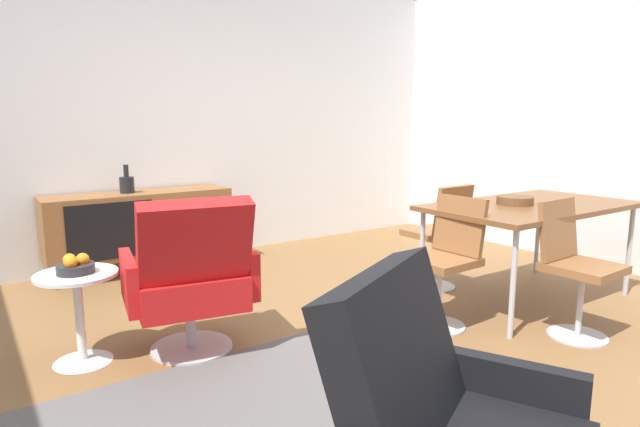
{
  "coord_description": "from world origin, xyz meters",
  "views": [
    {
      "loc": [
        -1.72,
        -2.45,
        1.35
      ],
      "look_at": [
        0.18,
        0.32,
        0.75
      ],
      "focal_mm": 29.68,
      "sensor_mm": 36.0,
      "label": 1
    }
  ],
  "objects_px": {
    "dining_chair_near_window": "(447,256)",
    "sideboard": "(140,223)",
    "fruit_bowl": "(75,266)",
    "side_table_round": "(79,307)",
    "dining_chair_back_left": "(440,232)",
    "wooden_bowl_on_table": "(515,200)",
    "dining_chair_front_left": "(574,263)",
    "vase_cobalt": "(127,184)",
    "dining_table": "(531,209)",
    "lounge_chair_red": "(191,276)"
  },
  "relations": [
    {
      "from": "sideboard",
      "to": "lounge_chair_red",
      "type": "height_order",
      "value": "lounge_chair_red"
    },
    {
      "from": "wooden_bowl_on_table",
      "to": "dining_chair_front_left",
      "type": "height_order",
      "value": "dining_chair_front_left"
    },
    {
      "from": "dining_chair_near_window",
      "to": "sideboard",
      "type": "bearing_deg",
      "value": 117.72
    },
    {
      "from": "dining_chair_back_left",
      "to": "side_table_round",
      "type": "height_order",
      "value": "dining_chair_back_left"
    },
    {
      "from": "side_table_round",
      "to": "wooden_bowl_on_table",
      "type": "bearing_deg",
      "value": -14.26
    },
    {
      "from": "dining_chair_near_window",
      "to": "dining_chair_back_left",
      "type": "height_order",
      "value": "same"
    },
    {
      "from": "side_table_round",
      "to": "lounge_chair_red",
      "type": "bearing_deg",
      "value": -24.29
    },
    {
      "from": "vase_cobalt",
      "to": "dining_table",
      "type": "relative_size",
      "value": 0.16
    },
    {
      "from": "vase_cobalt",
      "to": "dining_table",
      "type": "distance_m",
      "value": 3.34
    },
    {
      "from": "wooden_bowl_on_table",
      "to": "fruit_bowl",
      "type": "distance_m",
      "value": 2.97
    },
    {
      "from": "dining_table",
      "to": "dining_chair_back_left",
      "type": "bearing_deg",
      "value": 121.88
    },
    {
      "from": "dining_chair_front_left",
      "to": "vase_cobalt",
      "type": "bearing_deg",
      "value": 122.45
    },
    {
      "from": "vase_cobalt",
      "to": "dining_chair_back_left",
      "type": "xyz_separation_m",
      "value": [
        1.92,
        -1.89,
        -0.33
      ]
    },
    {
      "from": "dining_chair_near_window",
      "to": "fruit_bowl",
      "type": "distance_m",
      "value": 2.25
    },
    {
      "from": "sideboard",
      "to": "dining_chair_near_window",
      "type": "relative_size",
      "value": 1.87
    },
    {
      "from": "dining_chair_near_window",
      "to": "dining_chair_back_left",
      "type": "relative_size",
      "value": 1.0
    },
    {
      "from": "wooden_bowl_on_table",
      "to": "dining_chair_back_left",
      "type": "distance_m",
      "value": 0.63
    },
    {
      "from": "fruit_bowl",
      "to": "sideboard",
      "type": "bearing_deg",
      "value": 63.82
    },
    {
      "from": "fruit_bowl",
      "to": "side_table_round",
      "type": "bearing_deg",
      "value": -44.14
    },
    {
      "from": "sideboard",
      "to": "dining_chair_near_window",
      "type": "height_order",
      "value": "dining_chair_near_window"
    },
    {
      "from": "dining_table",
      "to": "lounge_chair_red",
      "type": "relative_size",
      "value": 1.69
    },
    {
      "from": "sideboard",
      "to": "dining_chair_front_left",
      "type": "bearing_deg",
      "value": -58.8
    },
    {
      "from": "vase_cobalt",
      "to": "side_table_round",
      "type": "xyz_separation_m",
      "value": [
        -0.73,
        -1.67,
        -0.48
      ]
    },
    {
      "from": "dining_chair_back_left",
      "to": "dining_chair_front_left",
      "type": "bearing_deg",
      "value": -90.26
    },
    {
      "from": "wooden_bowl_on_table",
      "to": "side_table_round",
      "type": "distance_m",
      "value": 2.99
    },
    {
      "from": "dining_chair_back_left",
      "to": "dining_table",
      "type": "bearing_deg",
      "value": -58.12
    },
    {
      "from": "sideboard",
      "to": "dining_chair_near_window",
      "type": "xyz_separation_m",
      "value": [
        1.29,
        -2.45,
        0.03
      ]
    },
    {
      "from": "dining_chair_front_left",
      "to": "lounge_chair_red",
      "type": "bearing_deg",
      "value": 152.49
    },
    {
      "from": "fruit_bowl",
      "to": "dining_chair_front_left",
      "type": "bearing_deg",
      "value": -26.85
    },
    {
      "from": "sideboard",
      "to": "dining_chair_front_left",
      "type": "xyz_separation_m",
      "value": [
        1.82,
        -3.01,
        0.03
      ]
    },
    {
      "from": "wooden_bowl_on_table",
      "to": "fruit_bowl",
      "type": "relative_size",
      "value": 1.3
    },
    {
      "from": "side_table_round",
      "to": "dining_table",
      "type": "bearing_deg",
      "value": -14.57
    },
    {
      "from": "vase_cobalt",
      "to": "fruit_bowl",
      "type": "distance_m",
      "value": 1.84
    },
    {
      "from": "side_table_round",
      "to": "fruit_bowl",
      "type": "distance_m",
      "value": 0.24
    },
    {
      "from": "vase_cobalt",
      "to": "dining_table",
      "type": "height_order",
      "value": "vase_cobalt"
    },
    {
      "from": "dining_table",
      "to": "fruit_bowl",
      "type": "distance_m",
      "value": 3.1
    },
    {
      "from": "dining_chair_front_left",
      "to": "lounge_chair_red",
      "type": "height_order",
      "value": "lounge_chair_red"
    },
    {
      "from": "wooden_bowl_on_table",
      "to": "fruit_bowl",
      "type": "xyz_separation_m",
      "value": [
        -2.87,
        0.73,
        -0.21
      ]
    },
    {
      "from": "vase_cobalt",
      "to": "dining_chair_near_window",
      "type": "height_order",
      "value": "vase_cobalt"
    },
    {
      "from": "dining_table",
      "to": "dining_chair_front_left",
      "type": "height_order",
      "value": "dining_chair_front_left"
    },
    {
      "from": "dining_chair_back_left",
      "to": "side_table_round",
      "type": "bearing_deg",
      "value": 175.25
    },
    {
      "from": "lounge_chair_red",
      "to": "vase_cobalt",
      "type": "bearing_deg",
      "value": 85.01
    },
    {
      "from": "vase_cobalt",
      "to": "fruit_bowl",
      "type": "bearing_deg",
      "value": -113.55
    },
    {
      "from": "dining_chair_near_window",
      "to": "dining_chair_back_left",
      "type": "xyz_separation_m",
      "value": [
        0.54,
        0.56,
        0.0
      ]
    },
    {
      "from": "vase_cobalt",
      "to": "fruit_bowl",
      "type": "height_order",
      "value": "vase_cobalt"
    },
    {
      "from": "fruit_bowl",
      "to": "lounge_chair_red",
      "type": "bearing_deg",
      "value": -24.34
    },
    {
      "from": "fruit_bowl",
      "to": "dining_chair_back_left",
      "type": "bearing_deg",
      "value": -4.77
    },
    {
      "from": "lounge_chair_red",
      "to": "side_table_round",
      "type": "relative_size",
      "value": 1.82
    },
    {
      "from": "lounge_chair_red",
      "to": "fruit_bowl",
      "type": "distance_m",
      "value": 0.62
    },
    {
      "from": "dining_chair_front_left",
      "to": "dining_chair_back_left",
      "type": "xyz_separation_m",
      "value": [
        0.01,
        1.12,
        0.0
      ]
    }
  ]
}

